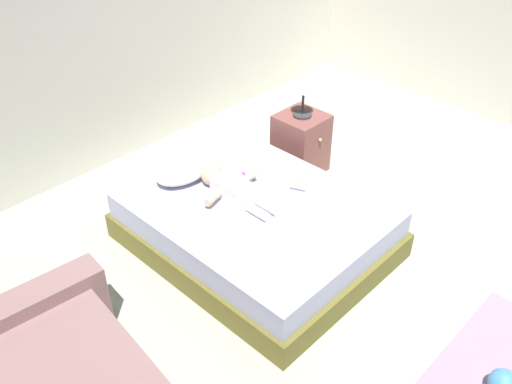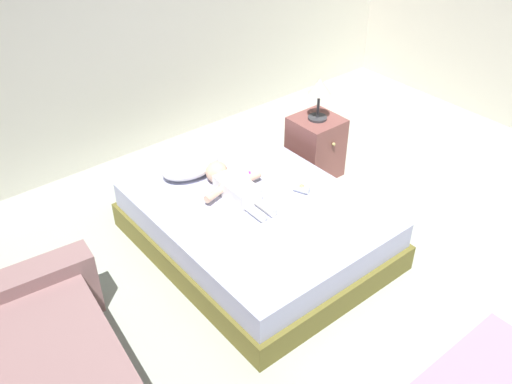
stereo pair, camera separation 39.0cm
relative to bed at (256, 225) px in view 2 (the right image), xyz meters
name	(u,v)px [view 2 (the right image)]	position (x,y,z in m)	size (l,w,h in m)	color
ground_plane	(397,317)	(0.26, -1.14, -0.19)	(8.00, 8.00, 0.00)	#A5AC9D
bed	(256,225)	(0.00, 0.00, 0.00)	(1.42, 1.82, 0.40)	brown
pillow	(190,165)	(-0.15, 0.63, 0.28)	(0.48, 0.33, 0.15)	white
baby	(233,185)	(-0.05, 0.21, 0.27)	(0.51, 0.69, 0.17)	white
toothbrush	(250,174)	(0.20, 0.31, 0.21)	(0.08, 0.13, 0.02)	#B0269B
nightstand	(315,147)	(1.04, 0.45, 0.08)	(0.39, 0.42, 0.55)	brown
lamp	(319,90)	(1.04, 0.45, 0.62)	(0.20, 0.20, 0.37)	#333338
baby_bottle	(302,189)	(0.35, -0.10, 0.23)	(0.10, 0.13, 0.08)	white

